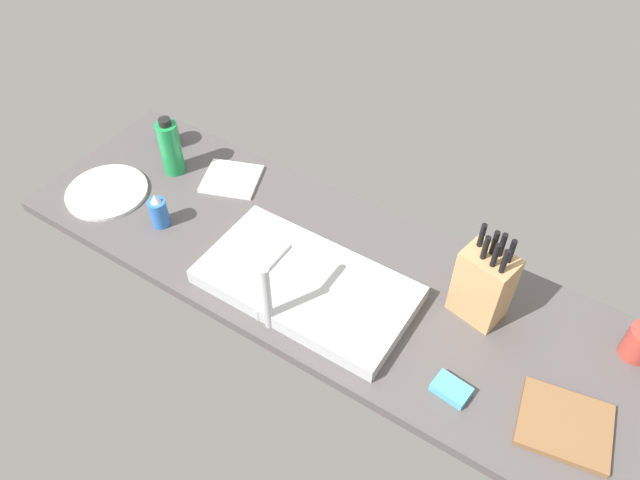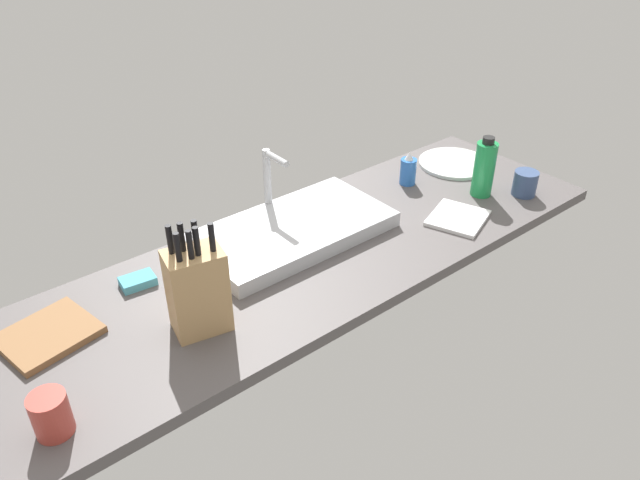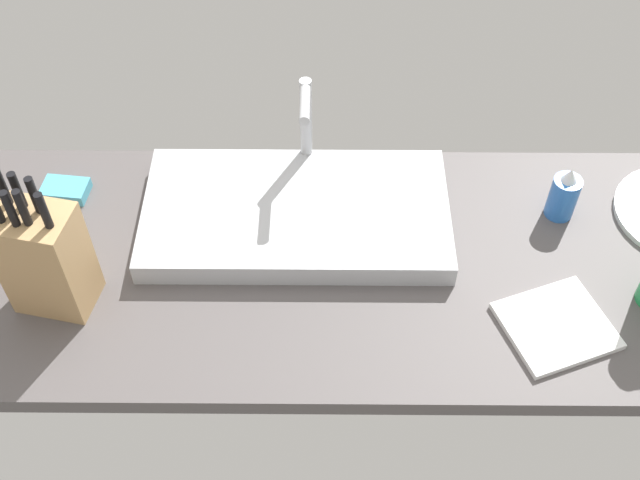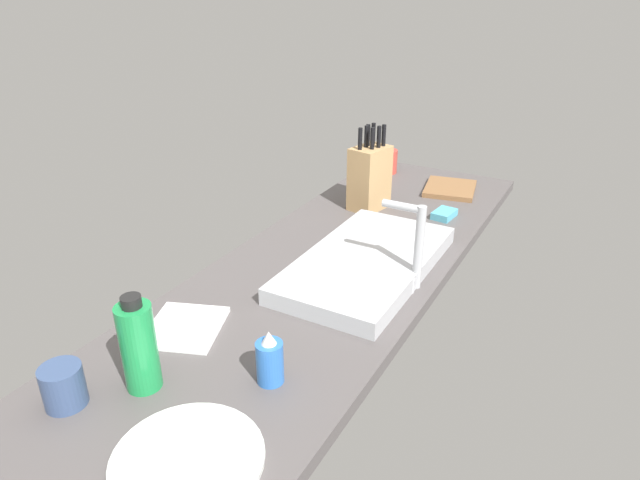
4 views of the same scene
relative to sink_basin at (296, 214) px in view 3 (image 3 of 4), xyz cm
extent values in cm
cube|color=#514C4C|center=(0.01, -9.90, -4.08)|extent=(191.07, 59.88, 3.50)
cube|color=#B7BABF|center=(0.00, 0.00, 0.00)|extent=(58.74, 31.20, 4.67)
cylinder|color=#B7BABF|center=(1.78, 15.04, 9.00)|extent=(2.40, 2.40, 22.68)
cylinder|color=#B7BABF|center=(1.78, 9.87, 19.34)|extent=(2.00, 10.35, 2.00)
cylinder|color=#B7BABF|center=(5.28, 15.04, -0.33)|extent=(1.60, 1.60, 4.00)
cube|color=tan|center=(-42.02, -18.66, 8.57)|extent=(15.00, 12.07, 21.81)
cylinder|color=black|center=(-45.62, -15.70, 23.08)|extent=(1.66, 1.66, 7.22)
cylinder|color=black|center=(-43.21, -20.38, 23.08)|extent=(1.66, 1.66, 7.22)
cylinder|color=black|center=(-43.08, -16.36, 23.08)|extent=(1.66, 1.66, 7.22)
cylinder|color=black|center=(-41.37, -20.13, 23.08)|extent=(1.66, 1.66, 7.22)
cylinder|color=black|center=(-40.16, -17.39, 23.08)|extent=(1.66, 1.66, 7.22)
cylinder|color=black|center=(-37.87, -20.73, 23.08)|extent=(1.66, 1.66, 7.22)
cylinder|color=blue|center=(51.63, 2.69, 2.21)|extent=(5.55, 5.55, 9.09)
cone|color=silver|center=(51.63, 2.69, 8.16)|extent=(3.05, 3.05, 2.80)
cube|color=white|center=(46.09, -24.58, -1.73)|extent=(22.29, 21.33, 1.20)
cube|color=#4CA3BC|center=(-46.62, 7.17, -1.13)|extent=(9.62, 6.98, 2.40)
camera|label=1|loc=(-59.96, 86.12, 131.02)|focal=34.28mm
camera|label=2|loc=(-92.95, -126.60, 97.49)|focal=34.77mm
camera|label=3|loc=(5.36, -102.40, 112.10)|focal=44.06mm
camera|label=4|loc=(125.20, 55.06, 71.94)|focal=31.45mm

